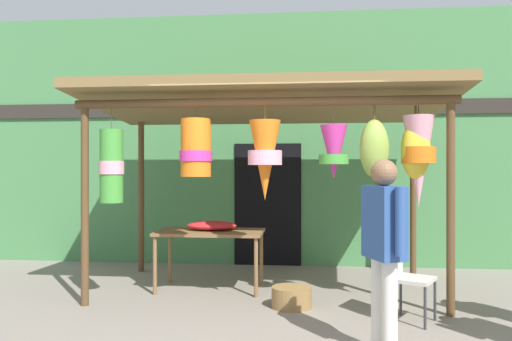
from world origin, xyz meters
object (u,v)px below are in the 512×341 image
object	(u,v)px
display_table	(210,236)
shopper_by_bananas	(384,240)
flower_heap_on_table	(213,225)
wicker_basket_by_table	(291,297)
folding_chair	(405,272)

from	to	relation	value
display_table	shopper_by_bananas	distance (m)	2.94
flower_heap_on_table	shopper_by_bananas	distance (m)	2.96
display_table	wicker_basket_by_table	distance (m)	1.46
flower_heap_on_table	folding_chair	bearing A→B (deg)	-28.59
flower_heap_on_table	shopper_by_bananas	bearing A→B (deg)	-50.13
display_table	folding_chair	distance (m)	2.57
folding_chair	shopper_by_bananas	xyz separation A→B (m)	(-0.36, -1.04, 0.47)
display_table	flower_heap_on_table	xyz separation A→B (m)	(0.02, 0.06, 0.14)
folding_chair	shopper_by_bananas	world-z (taller)	shopper_by_bananas
display_table	shopper_by_bananas	world-z (taller)	shopper_by_bananas
wicker_basket_by_table	shopper_by_bananas	bearing A→B (deg)	-59.88
folding_chair	shopper_by_bananas	distance (m)	1.20
wicker_basket_by_table	shopper_by_bananas	distance (m)	1.86
wicker_basket_by_table	shopper_by_bananas	xyz separation A→B (m)	(0.83, -1.43, 0.86)
display_table	shopper_by_bananas	xyz separation A→B (m)	(1.92, -2.21, 0.28)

